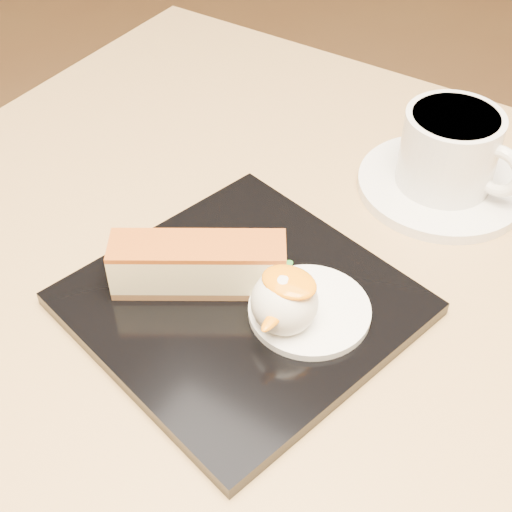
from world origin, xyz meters
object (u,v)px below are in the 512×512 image
Objects in this scene: ice_cream_scoop at (284,302)px; coffee_cup at (451,149)px; cheesecake at (198,265)px; saucer at (441,185)px; table at (266,445)px; dessert_plate at (242,304)px.

coffee_cup reaches higher than ice_cream_scoop.
cheesecake is 0.25m from saucer.
table is 0.16m from dessert_plate.
dessert_plate is 1.95× the size of coffee_cup.
table is 5.33× the size of saucer.
saucer is (0.04, 0.23, 0.16)m from table.
ice_cream_scoop reaches higher than cheesecake.
cheesecake is at bearing 180.00° from ice_cream_scoop.
coffee_cup is at bearing 81.88° from ice_cream_scoop.
table is at bearing -35.14° from cheesecake.
table is at bearing -15.04° from dessert_plate.
saucer is at bearing 82.42° from ice_cream_scoop.
coffee_cup reaches higher than dessert_plate.
cheesecake is 2.67× the size of ice_cream_scoop.
coffee_cup is (0.00, -0.00, 0.04)m from saucer.
table is 6.25× the size of cheesecake.
dessert_plate reaches higher than table.
dessert_plate is 0.05m from ice_cream_scoop.
cheesecake is at bearing 177.54° from table.
coffee_cup is at bearing -8.53° from saucer.
ice_cream_scoop is (0.01, 0.00, 0.19)m from table.
ice_cream_scoop is 0.23m from saucer.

